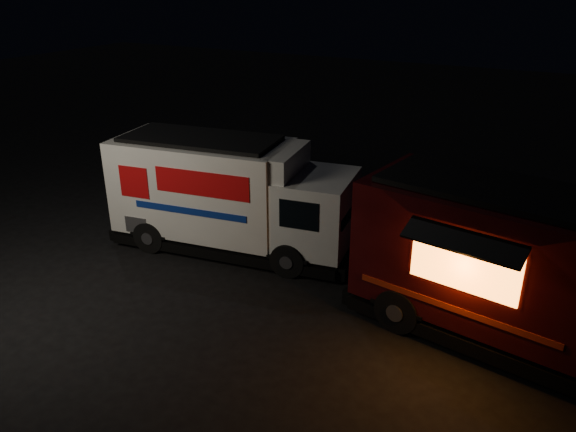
# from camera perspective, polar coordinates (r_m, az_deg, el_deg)

# --- Properties ---
(ground) EXTENTS (80.00, 80.00, 0.00)m
(ground) POSITION_cam_1_polar(r_m,az_deg,el_deg) (14.84, -9.11, -6.47)
(ground) COLOR black
(ground) RESTS_ON ground
(white_truck) EXTENTS (7.36, 3.39, 3.21)m
(white_truck) POSITION_cam_1_polar(r_m,az_deg,el_deg) (15.78, -5.55, 2.09)
(white_truck) COLOR silver
(white_truck) RESTS_ON ground
(red_truck) EXTENTS (7.65, 3.89, 3.40)m
(red_truck) POSITION_cam_1_polar(r_m,az_deg,el_deg) (12.56, 23.07, -5.25)
(red_truck) COLOR #3A0A0C
(red_truck) RESTS_ON ground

